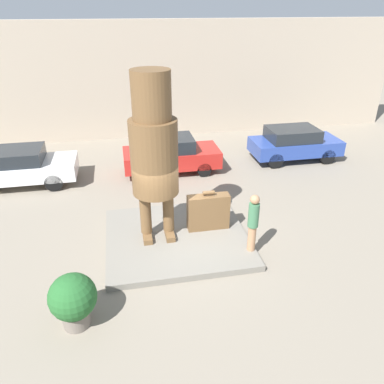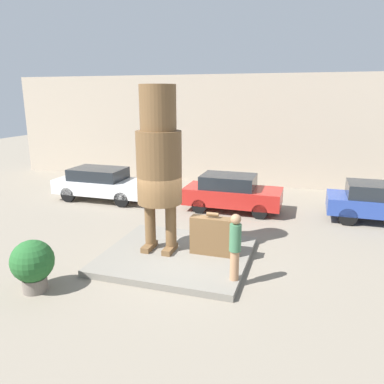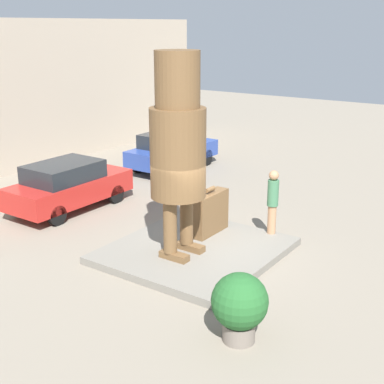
% 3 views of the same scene
% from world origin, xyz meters
% --- Properties ---
extents(ground_plane, '(60.00, 60.00, 0.00)m').
position_xyz_m(ground_plane, '(0.00, 0.00, 0.00)').
color(ground_plane, gray).
extents(pedestal, '(4.29, 3.96, 0.19)m').
position_xyz_m(pedestal, '(0.00, 0.00, 0.10)').
color(pedestal, slate).
rests_on(pedestal, ground_plane).
extents(building_backdrop, '(28.00, 0.60, 5.90)m').
position_xyz_m(building_backdrop, '(0.00, 10.55, 2.95)').
color(building_backdrop, tan).
rests_on(building_backdrop, ground_plane).
extents(statue_figure, '(1.33, 1.33, 4.93)m').
position_xyz_m(statue_figure, '(-0.56, 0.11, 3.08)').
color(statue_figure, brown).
rests_on(statue_figure, pedestal).
extents(giant_suitcase, '(1.31, 0.39, 1.31)m').
position_xyz_m(giant_suitcase, '(1.05, 0.24, 0.77)').
color(giant_suitcase, brown).
rests_on(giant_suitcase, pedestal).
extents(tourist, '(0.30, 0.30, 1.78)m').
position_xyz_m(tourist, '(2.00, -1.16, 1.17)').
color(tourist, '#A87A56').
rests_on(tourist, pedestal).
extents(parked_car_white, '(4.46, 1.83, 1.51)m').
position_xyz_m(parked_car_white, '(-5.59, 5.16, 0.81)').
color(parked_car_white, silver).
rests_on(parked_car_white, ground_plane).
extents(parked_car_red, '(4.08, 1.75, 1.55)m').
position_xyz_m(parked_car_red, '(0.58, 5.30, 0.81)').
color(parked_car_red, '#B2231E').
rests_on(parked_car_red, ground_plane).
extents(parked_car_blue, '(4.04, 1.79, 1.53)m').
position_xyz_m(parked_car_blue, '(6.41, 5.58, 0.82)').
color(parked_car_blue, '#284293').
rests_on(parked_car_blue, ground_plane).
extents(planter_pot, '(1.07, 1.07, 1.35)m').
position_xyz_m(planter_pot, '(-2.78, -2.91, 0.76)').
color(planter_pot, '#70665B').
rests_on(planter_pot, ground_plane).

